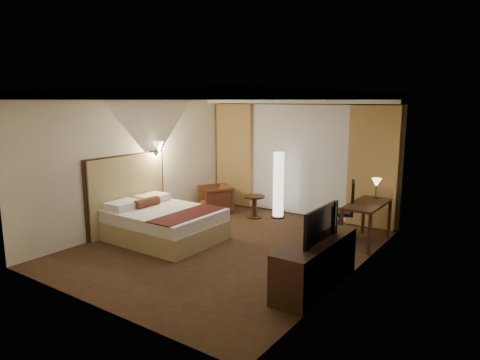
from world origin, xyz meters
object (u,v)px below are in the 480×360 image
Objects in this scene: bed at (165,224)px; floor_lamp at (278,185)px; desk at (366,223)px; side_table at (255,207)px; office_chair at (340,210)px; dresser at (316,264)px; television at (315,220)px; armchair at (215,198)px.

bed is 1.33× the size of floor_lamp.
side_table is at bearing 174.05° from desk.
office_chair is (-0.48, -0.05, 0.19)m from desk.
office_chair reaches higher than side_table.
floor_lamp is 3.62m from dresser.
floor_lamp is at bearing 38.16° from television.
bed is 3.95× the size of side_table.
office_chair reaches higher than dresser.
floor_lamp is 0.84× the size of dresser.
side_table is 2.61m from desk.
bed is at bearing 84.87° from television.
bed is 1.75× the size of office_chair.
office_chair is at bearing 13.24° from television.
desk reaches higher than bed.
floor_lamp is 1.50× the size of television.
bed reaches higher than side_table.
side_table is (0.99, 0.14, -0.10)m from armchair.
desk is (2.17, -0.58, -0.36)m from floor_lamp.
desk is (2.59, -0.27, 0.13)m from side_table.
armchair is 1.01m from side_table.
floor_lamp is at bearing 138.48° from office_chair.
bed is 1.58× the size of desk.
television is at bearing -52.26° from floor_lamp.
office_chair is (3.10, -0.18, 0.21)m from armchair.
dresser is at bearing -51.88° from floor_lamp.
office_chair is at bearing -8.63° from side_table.
office_chair is 2.29m from television.
floor_lamp reaches higher than desk.
floor_lamp reaches higher than office_chair.
dresser is at bearing -88.73° from desk.
television reaches higher than bed.
floor_lamp is at bearing 36.06° from side_table.
television is (-0.03, 0.00, 0.62)m from dresser.
bed is at bearing -148.41° from desk.
desk is (3.16, 1.94, 0.09)m from bed.
side_table is at bearing 75.64° from bed.
side_table is at bearing -143.94° from floor_lamp.
bed is 2.12m from armchair.
television is at bearing -98.29° from office_chair.
bed is 2.00× the size of television.
floor_lamp is at bearing 68.58° from bed.
bed is 2.81× the size of armchair.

